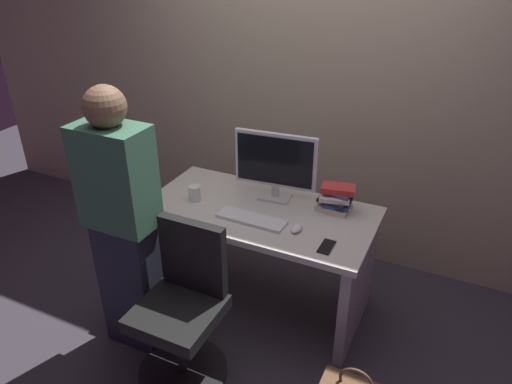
# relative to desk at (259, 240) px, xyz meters

# --- Properties ---
(ground_plane) EXTENTS (9.00, 9.00, 0.00)m
(ground_plane) POSITION_rel_desk_xyz_m (0.00, 0.00, -0.51)
(ground_plane) COLOR #3D3842
(wall_back) EXTENTS (6.40, 0.10, 3.00)m
(wall_back) POSITION_rel_desk_xyz_m (0.00, 0.90, 0.99)
(wall_back) COLOR tan
(wall_back) RESTS_ON ground
(desk) EXTENTS (1.46, 0.74, 0.74)m
(desk) POSITION_rel_desk_xyz_m (0.00, 0.00, 0.00)
(desk) COLOR beige
(desk) RESTS_ON ground
(office_chair) EXTENTS (0.52, 0.52, 0.94)m
(office_chair) POSITION_rel_desk_xyz_m (-0.13, -0.71, -0.09)
(office_chair) COLOR black
(office_chair) RESTS_ON ground
(person_at_desk) EXTENTS (0.40, 0.24, 1.64)m
(person_at_desk) POSITION_rel_desk_xyz_m (-0.55, -0.64, 0.33)
(person_at_desk) COLOR #262838
(person_at_desk) RESTS_ON ground
(monitor) EXTENTS (0.54, 0.16, 0.46)m
(monitor) POSITION_rel_desk_xyz_m (0.03, 0.18, 0.49)
(monitor) COLOR silver
(monitor) RESTS_ON desk
(keyboard) EXTENTS (0.43, 0.14, 0.02)m
(keyboard) POSITION_rel_desk_xyz_m (0.01, -0.14, 0.24)
(keyboard) COLOR white
(keyboard) RESTS_ON desk
(mouse) EXTENTS (0.06, 0.10, 0.03)m
(mouse) POSITION_rel_desk_xyz_m (0.30, -0.13, 0.25)
(mouse) COLOR white
(mouse) RESTS_ON desk
(cup_near_keyboard) EXTENTS (0.08, 0.08, 0.10)m
(cup_near_keyboard) POSITION_rel_desk_xyz_m (-0.43, -0.07, 0.28)
(cup_near_keyboard) COLOR white
(cup_near_keyboard) RESTS_ON desk
(book_stack) EXTENTS (0.24, 0.19, 0.17)m
(book_stack) POSITION_rel_desk_xyz_m (0.43, 0.20, 0.31)
(book_stack) COLOR beige
(book_stack) RESTS_ON desk
(cell_phone) EXTENTS (0.07, 0.14, 0.01)m
(cell_phone) POSITION_rel_desk_xyz_m (0.51, -0.22, 0.23)
(cell_phone) COLOR black
(cell_phone) RESTS_ON desk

